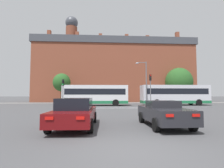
# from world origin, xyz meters

# --- Properties ---
(ground_plane) EXTENTS (400.00, 400.00, 0.00)m
(ground_plane) POSITION_xyz_m (0.00, 0.00, 0.00)
(ground_plane) COLOR #474749
(stop_line_strip) EXTENTS (9.09, 0.30, 0.01)m
(stop_line_strip) POSITION_xyz_m (0.00, 17.10, 0.00)
(stop_line_strip) COLOR silver
(stop_line_strip) RESTS_ON ground_plane
(far_pavement) EXTENTS (70.10, 2.50, 0.01)m
(far_pavement) POSITION_xyz_m (0.00, 31.90, 0.01)
(far_pavement) COLOR gray
(far_pavement) RESTS_ON ground_plane
(brick_civic_building) EXTENTS (40.27, 12.69, 22.94)m
(brick_civic_building) POSITION_xyz_m (2.52, 41.56, 8.07)
(brick_civic_building) COLOR brown
(brick_civic_building) RESTS_ON ground_plane
(car_saloon_left) EXTENTS (2.12, 4.84, 1.50)m
(car_saloon_left) POSITION_xyz_m (-2.32, 3.95, 0.76)
(car_saloon_left) COLOR #600C0F
(car_saloon_left) RESTS_ON ground_plane
(car_roadster_right) EXTENTS (1.98, 4.33, 1.36)m
(car_roadster_right) POSITION_xyz_m (2.34, 3.88, 0.70)
(car_roadster_right) COLOR #232328
(car_roadster_right) RESTS_ON ground_plane
(bus_crossing_lead) EXTENTS (10.02, 2.65, 3.18)m
(bus_crossing_lead) POSITION_xyz_m (-1.82, 22.33, 1.71)
(bus_crossing_lead) COLOR silver
(bus_crossing_lead) RESTS_ON ground_plane
(bus_crossing_trailing) EXTENTS (10.86, 2.76, 3.25)m
(bus_crossing_trailing) POSITION_xyz_m (11.03, 22.50, 1.75)
(bus_crossing_trailing) COLOR silver
(bus_crossing_trailing) RESTS_ON ground_plane
(traffic_light_near_left) EXTENTS (0.26, 0.31, 3.66)m
(traffic_light_near_left) POSITION_xyz_m (-5.78, 17.18, 2.49)
(traffic_light_near_left) COLOR slate
(traffic_light_near_left) RESTS_ON ground_plane
(traffic_light_near_right) EXTENTS (0.26, 0.31, 4.41)m
(traffic_light_near_right) POSITION_xyz_m (5.66, 17.64, 2.95)
(traffic_light_near_right) COLOR slate
(traffic_light_near_right) RESTS_ON ground_plane
(street_lamp_junction) EXTENTS (1.73, 0.36, 6.80)m
(street_lamp_junction) POSITION_xyz_m (5.70, 20.95, 4.14)
(street_lamp_junction) COLOR slate
(street_lamp_junction) RESTS_ON ground_plane
(pedestrian_waiting) EXTENTS (0.37, 0.46, 1.72)m
(pedestrian_waiting) POSITION_xyz_m (2.08, 32.25, 1.01)
(pedestrian_waiting) COLOR black
(pedestrian_waiting) RESTS_ON ground_plane
(pedestrian_walking_east) EXTENTS (0.35, 0.45, 1.69)m
(pedestrian_walking_east) POSITION_xyz_m (-2.02, 32.23, 0.99)
(pedestrian_walking_east) COLOR brown
(pedestrian_walking_east) RESTS_ON ground_plane
(pedestrian_walking_west) EXTENTS (0.34, 0.45, 1.79)m
(pedestrian_walking_west) POSITION_xyz_m (2.90, 31.35, 1.06)
(pedestrian_walking_west) COLOR brown
(pedestrian_walking_west) RESTS_ON ground_plane
(tree_by_building) EXTENTS (3.65, 3.65, 6.25)m
(tree_by_building) POSITION_xyz_m (-9.23, 32.17, 4.31)
(tree_by_building) COLOR #4C3823
(tree_by_building) RESTS_ON ground_plane
(tree_kerbside) EXTENTS (6.28, 6.28, 8.08)m
(tree_kerbside) POSITION_xyz_m (17.41, 34.59, 4.78)
(tree_kerbside) COLOR #4C3823
(tree_kerbside) RESTS_ON ground_plane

